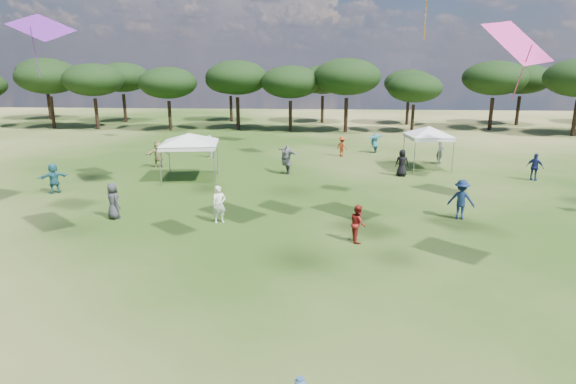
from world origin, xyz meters
TOP-DOWN VIEW (x-y plane):
  - tree_line at (2.39, 47.41)m, footprint 108.78×17.63m
  - tent_left at (-7.39, 22.20)m, footprint 6.64×6.64m
  - tent_right at (7.93, 26.35)m, footprint 5.52×5.52m
  - festival_crowd at (-0.24, 23.05)m, footprint 29.44×21.67m

SIDE VIEW (x-z plane):
  - festival_crowd at x=-0.24m, z-range -0.07..1.85m
  - tent_left at x=-7.39m, z-range 1.18..4.39m
  - tent_right at x=7.93m, z-range 1.19..4.43m
  - tree_line at x=2.39m, z-range 1.54..9.31m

